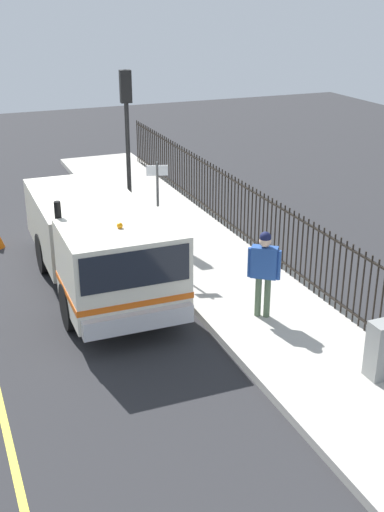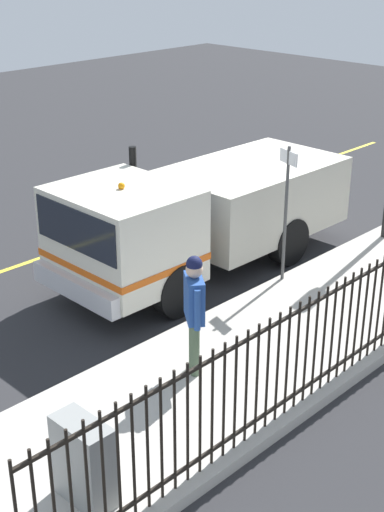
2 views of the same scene
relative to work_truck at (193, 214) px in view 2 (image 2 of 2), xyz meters
name	(u,v)px [view 2 (image 2 of 2)]	position (x,y,z in m)	size (l,w,h in m)	color
ground_plane	(250,243)	(-0.18, 1.93, -1.22)	(44.24, 44.24, 0.00)	#2B2B2D
sidewalk_slab	(379,284)	(2.93, 1.93, -1.14)	(2.90, 20.11, 0.16)	#B7B2A8
lane_marking	(168,214)	(-2.71, 1.93, -1.22)	(0.12, 18.10, 0.01)	yellow
work_truck	(193,214)	(0.00, 0.00, 0.00)	(2.36, 6.40, 2.44)	silver
worker_standing	(194,303)	(2.63, -2.66, 0.06)	(0.55, 0.50, 1.83)	#264C99
utility_cabinet	(84,461)	(3.60, -5.40, -0.54)	(0.74, 0.37, 1.03)	gray
traffic_cone	(244,191)	(-1.92, 3.74, -0.91)	(0.44, 0.44, 0.63)	orange
street_sign	(286,199)	(1.60, 0.73, 0.50)	(0.49, 0.18, 2.52)	#4C4C4C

